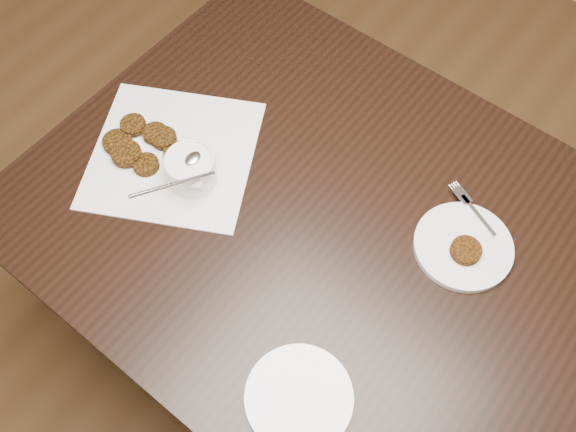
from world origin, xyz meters
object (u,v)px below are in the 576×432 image
object	(u,v)px
table	(359,322)
sauce_ramekin	(189,159)
plate_with_patty	(464,245)
plate_empty	(299,398)
napkin	(173,154)

from	to	relation	value
table	sauce_ramekin	bearing A→B (deg)	-166.54
sauce_ramekin	plate_with_patty	distance (m)	0.56
sauce_ramekin	plate_empty	bearing A→B (deg)	-26.23
plate_with_patty	napkin	bearing A→B (deg)	-162.43
table	napkin	bearing A→B (deg)	-170.92
sauce_ramekin	plate_empty	world-z (taller)	sauce_ramekin
napkin	plate_empty	world-z (taller)	plate_empty
napkin	plate_empty	bearing A→B (deg)	-24.56
table	plate_with_patty	world-z (taller)	plate_with_patty
napkin	sauce_ramekin	world-z (taller)	sauce_ramekin
napkin	sauce_ramekin	size ratio (longest dim) A/B	2.41
napkin	plate_empty	distance (m)	0.57
napkin	table	bearing A→B (deg)	9.08
sauce_ramekin	plate_empty	distance (m)	0.50
table	sauce_ramekin	size ratio (longest dim) A/B	10.46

